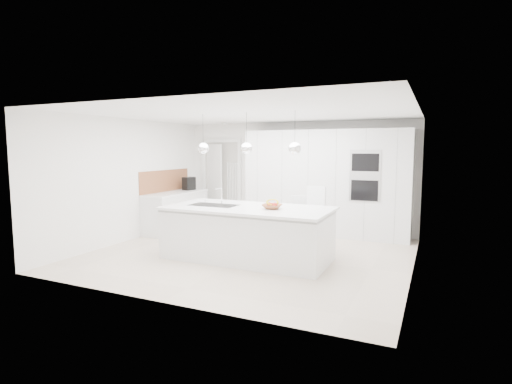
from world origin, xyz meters
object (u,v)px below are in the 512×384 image
at_px(fruit_bowl, 272,207).
at_px(bar_stool_right, 314,220).
at_px(island_base, 247,234).
at_px(espresso_machine, 189,184).
at_px(bar_stool_left, 297,223).

height_order(fruit_bowl, bar_stool_right, bar_stool_right).
xyz_separation_m(island_base, fruit_bowl, (0.46, 0.02, 0.51)).
height_order(island_base, espresso_machine, espresso_machine).
relative_size(fruit_bowl, bar_stool_left, 0.32).
distance_m(island_base, bar_stool_left, 1.14).
distance_m(island_base, espresso_machine, 3.29).
distance_m(fruit_bowl, bar_stool_right, 1.05).
distance_m(island_base, fruit_bowl, 0.69).
relative_size(espresso_machine, bar_stool_right, 0.26).
height_order(island_base, fruit_bowl, fruit_bowl).
relative_size(island_base, bar_stool_right, 2.34).
height_order(island_base, bar_stool_right, bar_stool_right).
xyz_separation_m(island_base, bar_stool_left, (0.57, 0.98, 0.07)).
bearing_deg(bar_stool_right, bar_stool_left, 177.64).
xyz_separation_m(fruit_bowl, espresso_machine, (-2.99, 2.00, 0.12)).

